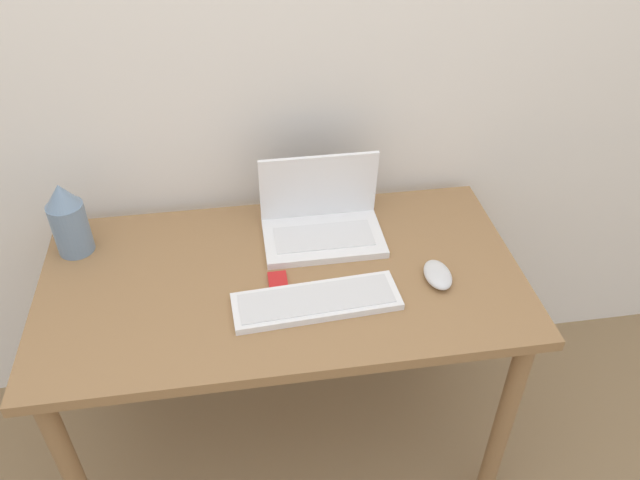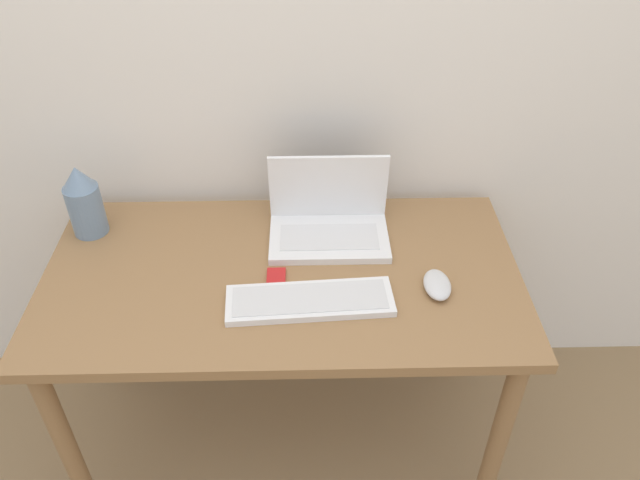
{
  "view_description": "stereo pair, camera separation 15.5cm",
  "coord_description": "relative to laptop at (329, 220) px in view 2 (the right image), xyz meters",
  "views": [
    {
      "loc": [
        -0.08,
        -0.87,
        1.78
      ],
      "look_at": [
        0.1,
        0.33,
        0.82
      ],
      "focal_mm": 35.0,
      "sensor_mm": 36.0,
      "label": 1
    },
    {
      "loc": [
        0.07,
        -0.88,
        1.78
      ],
      "look_at": [
        0.1,
        0.33,
        0.82
      ],
      "focal_mm": 35.0,
      "sensor_mm": 36.0,
      "label": 2
    }
  ],
  "objects": [
    {
      "name": "wall_back",
      "position": [
        -0.13,
        0.23,
        0.48
      ],
      "size": [
        6.0,
        0.05,
        2.5
      ],
      "color": "white",
      "rests_on": "ground_plane"
    },
    {
      "name": "desk",
      "position": [
        -0.13,
        -0.16,
        -0.15
      ],
      "size": [
        1.23,
        0.65,
        0.72
      ],
      "color": "olive",
      "rests_on": "ground_plane"
    },
    {
      "name": "laptop",
      "position": [
        0.0,
        0.0,
        0.0
      ],
      "size": [
        0.32,
        0.21,
        0.22
      ],
      "color": "white",
      "rests_on": "desk"
    },
    {
      "name": "keyboard",
      "position": [
        -0.05,
        -0.27,
        -0.04
      ],
      "size": [
        0.41,
        0.15,
        0.02
      ],
      "color": "white",
      "rests_on": "desk"
    },
    {
      "name": "mouse",
      "position": [
        0.26,
        -0.23,
        -0.03
      ],
      "size": [
        0.07,
        0.11,
        0.03
      ],
      "color": "silver",
      "rests_on": "desk"
    },
    {
      "name": "vase",
      "position": [
        -0.66,
        0.03,
        0.05
      ],
      "size": [
        0.09,
        0.09,
        0.21
      ],
      "color": "slate",
      "rests_on": "desk"
    },
    {
      "name": "mp3_player",
      "position": [
        -0.14,
        -0.18,
        -0.04
      ],
      "size": [
        0.05,
        0.06,
        0.01
      ],
      "color": "red",
      "rests_on": "desk"
    }
  ]
}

